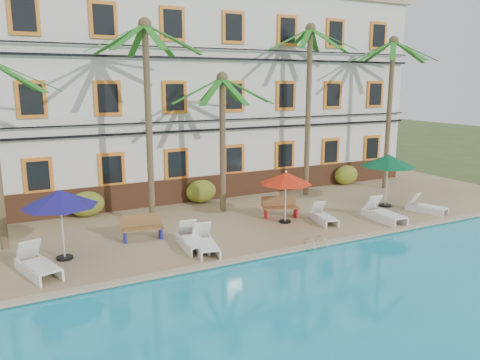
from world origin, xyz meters
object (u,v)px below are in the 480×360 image
lounger_e (383,213)px  lounger_f (426,207)px  lounger_c (205,243)px  bench_right (281,207)px  umbrella_blue (60,198)px  bench_left (142,227)px  palm_b (148,95)px  lounger_b (192,240)px  palm_c (222,121)px  lounger_d (323,216)px  palm_d (309,88)px  pool_ladder (316,247)px  palm_e (390,92)px  umbrella_red (286,178)px  lounger_a (38,264)px  umbrella_green (388,161)px

lounger_e → lounger_f: bearing=1.8°
lounger_c → bench_right: bench_right is taller
umbrella_blue → bench_left: size_ratio=1.55×
palm_b → lounger_b: palm_b is taller
palm_c → bench_left: 5.99m
lounger_d → palm_d: bearing=63.5°
lounger_c → bench_left: bench_left is taller
lounger_d → lounger_c: bearing=-171.0°
bench_left → pool_ladder: bearing=-34.7°
palm_d → lounger_e: bearing=-87.5°
bench_left → pool_ladder: 6.32m
palm_d → palm_e: palm_d is taller
palm_c → umbrella_red: size_ratio=2.81×
palm_e → bench_left: 15.09m
lounger_d → lounger_e: (2.38, -0.94, 0.06)m
umbrella_red → lounger_a: 9.69m
palm_c → bench_left: size_ratio=3.95×
umbrella_green → pool_ladder: umbrella_green is taller
palm_e → lounger_f: 6.95m
lounger_a → lounger_d: bearing=2.1°
lounger_e → lounger_b: bearing=176.1°
umbrella_red → bench_right: size_ratio=1.38×
umbrella_red → lounger_f: umbrella_red is taller
lounger_b → palm_d: bearing=30.2°
lounger_b → bench_left: 2.12m
lounger_f → palm_e: bearing=67.0°
umbrella_blue → palm_e: bearing=10.5°
palm_e → lounger_e: palm_e is taller
lounger_d → bench_left: bearing=169.9°
lounger_a → lounger_c: 5.27m
lounger_a → bench_left: lounger_a is taller
lounger_f → lounger_a: bearing=178.4°
bench_right → pool_ladder: (-0.86, -3.71, -0.47)m
umbrella_blue → lounger_c: size_ratio=1.20×
lounger_e → umbrella_blue: bearing=173.2°
umbrella_blue → palm_b: bearing=33.5°
bench_left → bench_right: bearing=1.2°
palm_c → umbrella_green: 7.82m
lounger_b → bench_left: bearing=127.8°
palm_e → pool_ladder: size_ratio=10.77×
lounger_f → bench_right: size_ratio=1.15×
lounger_d → umbrella_red: bearing=153.6°
lounger_b → lounger_c: bearing=-61.8°
palm_c → palm_e: size_ratio=0.76×
lounger_a → lounger_b: size_ratio=1.10×
palm_c → palm_b: bearing=-172.1°
lounger_d → bench_right: size_ratio=1.12×
lounger_b → lounger_e: size_ratio=0.94×
lounger_a → lounger_b: (4.98, 0.03, -0.02)m
palm_e → lounger_d: size_ratio=4.56×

